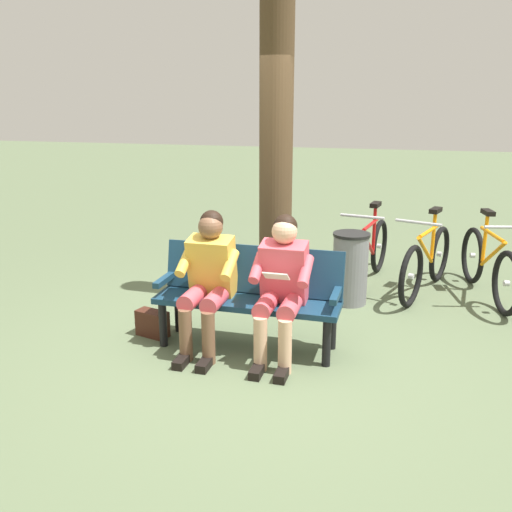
% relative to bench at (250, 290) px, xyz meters
% --- Properties ---
extents(ground_plane, '(40.00, 40.00, 0.00)m').
position_rel_bench_xyz_m(ground_plane, '(-0.12, 0.20, -0.51)').
color(ground_plane, '#566647').
extents(bench, '(1.61, 0.50, 0.87)m').
position_rel_bench_xyz_m(bench, '(0.00, 0.00, 0.00)').
color(bench, navy).
rests_on(bench, ground).
extents(person_reading, '(0.49, 0.77, 1.20)m').
position_rel_bench_xyz_m(person_reading, '(-0.32, 0.17, 0.16)').
color(person_reading, '#D84C59').
rests_on(person_reading, ground).
extents(person_companion, '(0.49, 0.77, 1.20)m').
position_rel_bench_xyz_m(person_companion, '(0.32, 0.16, 0.16)').
color(person_companion, gold).
rests_on(person_companion, ground).
extents(handbag, '(0.33, 0.21, 0.24)m').
position_rel_bench_xyz_m(handbag, '(0.91, 0.07, -0.39)').
color(handbag, '#3F1E14').
rests_on(handbag, ground).
extents(tree_trunk, '(0.34, 0.34, 3.54)m').
position_rel_bench_xyz_m(tree_trunk, '(0.03, -1.14, 1.26)').
color(tree_trunk, '#4C3823').
rests_on(tree_trunk, ground).
extents(litter_bin, '(0.39, 0.39, 0.76)m').
position_rel_bench_xyz_m(litter_bin, '(-0.75, -1.26, -0.12)').
color(litter_bin, slate).
rests_on(litter_bin, ground).
extents(bicycle_black, '(0.54, 1.65, 0.94)m').
position_rel_bench_xyz_m(bicycle_black, '(-2.18, -1.82, -0.15)').
color(bicycle_black, black).
rests_on(bicycle_black, ground).
extents(bicycle_red, '(0.66, 1.61, 0.94)m').
position_rel_bench_xyz_m(bicycle_red, '(-1.54, -1.80, -0.15)').
color(bicycle_red, black).
rests_on(bicycle_red, ground).
extents(bicycle_blue, '(0.50, 1.66, 0.94)m').
position_rel_bench_xyz_m(bicycle_blue, '(-0.90, -1.97, -0.15)').
color(bicycle_blue, black).
rests_on(bicycle_blue, ground).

